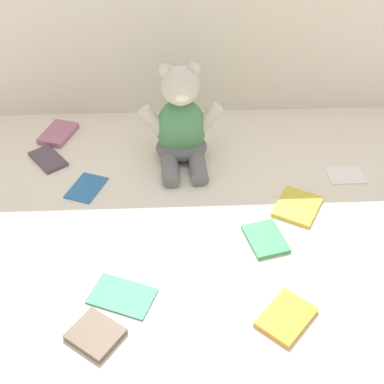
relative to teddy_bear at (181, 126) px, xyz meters
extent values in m
plane|color=silver|center=(0.03, -0.17, -0.10)|extent=(3.20, 3.20, 0.00)
ellipsoid|color=#4C8C59|center=(0.00, 0.01, -0.01)|extent=(0.14, 0.11, 0.18)
ellipsoid|color=slate|center=(0.00, 0.00, -0.07)|extent=(0.15, 0.12, 0.06)
sphere|color=beige|center=(0.00, 0.00, 0.12)|extent=(0.11, 0.11, 0.10)
ellipsoid|color=white|center=(0.00, -0.03, 0.11)|extent=(0.04, 0.03, 0.03)
sphere|color=beige|center=(-0.04, 0.01, 0.16)|extent=(0.04, 0.04, 0.04)
sphere|color=beige|center=(0.03, 0.02, 0.16)|extent=(0.04, 0.04, 0.04)
cylinder|color=beige|center=(-0.07, 0.00, 0.02)|extent=(0.08, 0.04, 0.09)
cylinder|color=beige|center=(0.07, 0.01, 0.02)|extent=(0.08, 0.04, 0.09)
cylinder|color=slate|center=(-0.03, -0.09, -0.08)|extent=(0.05, 0.10, 0.05)
cylinder|color=slate|center=(0.04, -0.09, -0.08)|extent=(0.05, 0.10, 0.05)
cube|color=#3E995E|center=(0.19, -0.34, -0.10)|extent=(0.11, 0.12, 0.01)
cube|color=#B06787|center=(-0.37, 0.12, -0.09)|extent=(0.11, 0.14, 0.02)
cube|color=brown|center=(-0.18, -0.58, -0.10)|extent=(0.12, 0.12, 0.01)
cube|color=gold|center=(0.28, -0.23, -0.10)|extent=(0.15, 0.15, 0.01)
cube|color=#4F4150|center=(-0.38, 0.00, -0.10)|extent=(0.12, 0.13, 0.01)
cube|color=gold|center=(0.19, -0.55, -0.10)|extent=(0.14, 0.14, 0.01)
cube|color=#3A8A65|center=(-0.14, -0.48, -0.10)|extent=(0.15, 0.13, 0.01)
cube|color=#2966A4|center=(-0.25, -0.13, -0.10)|extent=(0.11, 0.13, 0.01)
cube|color=white|center=(0.44, -0.11, -0.10)|extent=(0.10, 0.08, 0.01)
camera|label=1|loc=(-0.02, -1.12, 0.71)|focal=45.47mm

